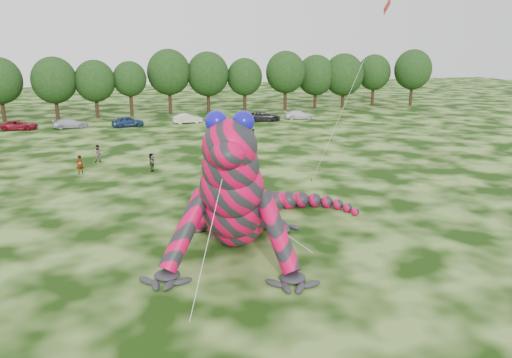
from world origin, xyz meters
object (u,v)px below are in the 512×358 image
object	(u,v)px
tree_15	(343,81)
tree_14	(316,82)
tree_11	(208,82)
spectator_0	(80,165)
tree_17	(412,78)
tree_10	(169,82)
car_2	(20,125)
car_7	(299,115)
car_3	(70,123)
car_6	(264,116)
spectator_1	(98,154)
tree_8	(95,89)
tree_6	(0,90)
inflatable_gecko	(237,173)
tree_9	(130,89)
tree_12	(245,85)
flying_kite	(381,20)
tree_13	(285,81)
tree_16	(374,80)
spectator_2	(216,136)
tree_7	(55,88)
spectator_5	(152,162)
spectator_3	(253,136)
car_4	(128,122)
car_5	(187,119)

from	to	relation	value
tree_15	tree_14	bearing A→B (deg)	169.26
tree_11	spectator_0	xyz separation A→B (m)	(-19.22, -37.06, -4.16)
tree_17	tree_10	bearing A→B (deg)	177.54
car_2	car_7	distance (m)	39.97
car_3	car_6	world-z (taller)	car_6
tree_10	spectator_1	xyz separation A→B (m)	(-11.25, -33.21, -4.36)
tree_8	tree_15	size ratio (longest dim) A/B	0.93
tree_10	tree_17	size ratio (longest dim) A/B	1.02
tree_14	car_3	world-z (taller)	tree_14
tree_17	tree_6	bearing A→B (deg)	179.98
tree_6	tree_11	size ratio (longest dim) A/B	0.94
inflatable_gecko	tree_9	xyz separation A→B (m)	(-3.22, 55.31, 0.16)
tree_12	tree_15	world-z (taller)	tree_15
flying_kite	tree_6	bearing A→B (deg)	125.74
tree_13	tree_16	world-z (taller)	tree_13
tree_9	spectator_2	xyz separation A→B (m)	(8.39, -25.11, -3.56)
tree_7	tree_16	world-z (taller)	tree_7
spectator_5	spectator_3	world-z (taller)	spectator_5
tree_10	spectator_3	world-z (taller)	tree_10
tree_10	spectator_1	world-z (taller)	tree_10
car_4	spectator_2	distance (m)	17.31
tree_13	spectator_0	xyz separation A→B (m)	(-32.57, -35.99, -4.19)
tree_12	spectator_2	world-z (taller)	tree_12
tree_6	tree_8	world-z (taller)	tree_6
tree_14	tree_12	bearing A→B (deg)	-175.82
inflatable_gecko	car_2	size ratio (longest dim) A/B	3.57
tree_13	car_6	size ratio (longest dim) A/B	1.98
car_2	tree_7	bearing A→B (deg)	-16.01
tree_10	spectator_2	xyz separation A→B (m)	(2.06, -26.34, -4.47)
tree_17	tree_16	bearing A→B (deg)	157.37
tree_14	spectator_5	world-z (taller)	tree_14
flying_kite	tree_11	world-z (taller)	flying_kite
tree_13	spectator_3	bearing A→B (deg)	-117.08
tree_6	tree_15	bearing A→B (deg)	1.11
spectator_5	flying_kite	bearing A→B (deg)	-119.66
car_6	spectator_5	size ratio (longest dim) A/B	3.02
tree_13	car_3	world-z (taller)	tree_13
spectator_1	tree_9	bearing A→B (deg)	79.64
inflatable_gecko	car_3	xyz separation A→B (m)	(-12.02, 45.85, -3.50)
car_6	tree_12	bearing A→B (deg)	6.28
flying_kite	tree_12	world-z (taller)	flying_kite
car_6	tree_9	bearing A→B (deg)	66.81
tree_12	tree_16	world-z (taller)	tree_16
spectator_0	car_7	bearing A→B (deg)	-162.17
tree_13	tree_6	bearing A→B (deg)	-179.43
tree_14	car_7	bearing A→B (deg)	-122.99
tree_11	tree_12	world-z (taller)	tree_11
inflatable_gecko	car_4	bearing A→B (deg)	114.83
car_2	spectator_0	distance (m)	28.57
tree_12	car_5	bearing A→B (deg)	-138.50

